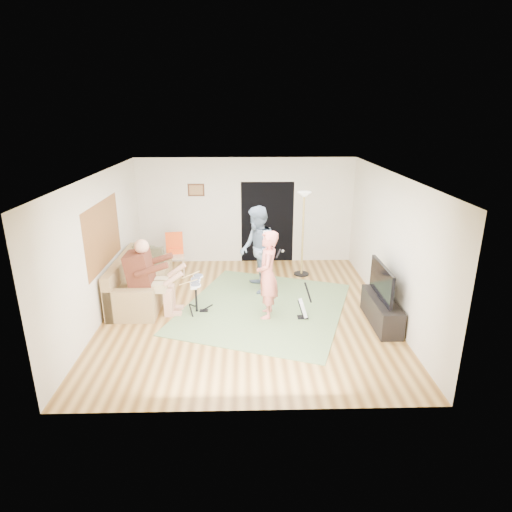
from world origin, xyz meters
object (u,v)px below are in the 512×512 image
Objects in this scene: sofa at (137,286)px; drum_kit at (196,298)px; singer at (267,275)px; television at (382,281)px; torchiere_lamp at (303,219)px; tv_cabinet at (381,311)px; dining_chair at (176,260)px; guitarist at (257,250)px; guitar_spare at (303,308)px.

sofa reaches higher than drum_kit.
sofa is at bearing -102.53° from singer.
torchiere_lamp is at bearing 113.61° from television.
singer is at bearing -17.76° from sofa.
singer is 1.22× the size of tv_cabinet.
singer is 2.45m from torchiere_lamp.
torchiere_lamp reaches higher than singer.
torchiere_lamp is (2.34, 1.99, 1.08)m from drum_kit.
dining_chair reaches higher than drum_kit.
tv_cabinet is at bearing -65.45° from torchiere_lamp.
guitarist is at bearing 144.45° from tv_cabinet.
guitarist reaches higher than guitar_spare.
television is (1.11, -2.55, -0.54)m from torchiere_lamp.
dining_chair reaches higher than tv_cabinet.
television is (2.22, -1.62, -0.10)m from guitarist.
torchiere_lamp is 1.45× the size of tv_cabinet.
tv_cabinet is (1.16, -2.55, -1.14)m from torchiere_lamp.
dining_chair is at bearing 138.86° from guitar_spare.
guitar_spare is at bearing -50.82° from dining_chair.
dining_chair is at bearing 108.70° from drum_kit.
guitar_spare is at bearing 21.59° from guitarist.
torchiere_lamp reaches higher than tv_cabinet.
guitar_spare is at bearing -16.11° from sofa.
television is at bearing -9.69° from guitar_spare.
television is (4.75, -1.21, 0.55)m from sofa.
singer is at bearing 170.39° from television.
television reaches higher than sofa.
guitar_spare is 0.74× the size of dining_chair.
guitarist is 1.57× the size of television.
guitar_spare is at bearing -8.91° from drum_kit.
drum_kit is at bearing -80.98° from dining_chair.
guitar_spare is (2.08, -0.33, -0.09)m from drum_kit.
drum_kit is at bearing 170.78° from television.
television is at bearing -66.39° from torchiere_lamp.
drum_kit is 1.51m from singer.
drum_kit is at bearing -59.03° from guitarist.
guitarist is (-0.15, 1.27, 0.09)m from singer.
drum_kit is 0.94× the size of guitar_spare.
sofa is 3.21× the size of drum_kit.
dining_chair is 0.84× the size of television.
singer is 2.30× the size of guitar_spare.
television is at bearing 44.13° from guitarist.
tv_cabinet is (3.50, -0.56, -0.06)m from drum_kit.
torchiere_lamp is (0.95, 2.20, 0.53)m from singer.
sofa is 3.03× the size of guitar_spare.
tv_cabinet is (4.21, -2.67, -0.11)m from dining_chair.
sofa is 2.65m from guitarist.
singer is at bearing -113.39° from torchiere_lamp.
drum_kit is 0.58× the size of television.
television reaches higher than guitar_spare.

